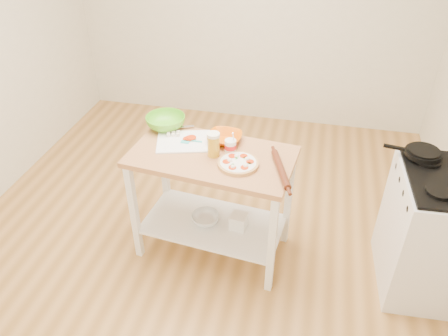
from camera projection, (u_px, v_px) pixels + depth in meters
name	position (u px, v px, depth m)	size (l,w,h in m)	color
room_shell	(196.00, 92.00, 2.84)	(4.04, 4.54, 2.74)	#B37F42
prep_island	(212.00, 183.00, 3.19)	(1.21, 0.75, 0.90)	#AF7747
gas_stove	(435.00, 233.00, 3.01)	(0.64, 0.74, 1.11)	silver
skillet	(422.00, 153.00, 2.93)	(0.37, 0.24, 0.03)	black
pizza	(238.00, 163.00, 2.93)	(0.28, 0.28, 0.04)	tan
cutting_board	(184.00, 141.00, 3.18)	(0.47, 0.40, 0.04)	white
spatula	(191.00, 141.00, 3.16)	(0.15, 0.05, 0.01)	#31C2B9
knife	(172.00, 128.00, 3.31)	(0.25, 0.14, 0.01)	silver
orange_bowl	(225.00, 138.00, 3.17)	(0.25, 0.25, 0.06)	#D45902
green_bowl	(166.00, 122.00, 3.33)	(0.30, 0.30, 0.09)	#56B31F
beer_pint	(213.00, 144.00, 2.99)	(0.09, 0.09, 0.18)	gold
yogurt_tub	(230.00, 146.00, 3.04)	(0.08, 0.08, 0.18)	white
rolling_pin	(281.00, 169.00, 2.86)	(0.05, 0.05, 0.41)	#552413
shelf_glass_bowl	(206.00, 219.00, 3.40)	(0.22, 0.22, 0.07)	silver
shelf_bin	(239.00, 221.00, 3.34)	(0.12, 0.12, 0.12)	white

